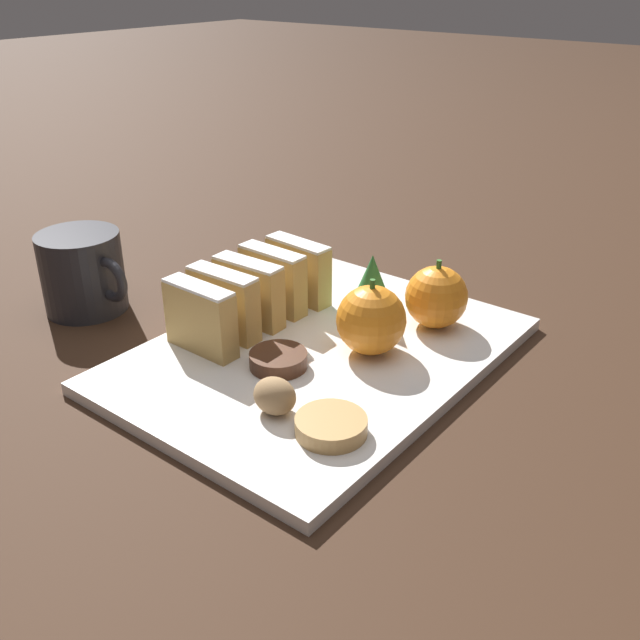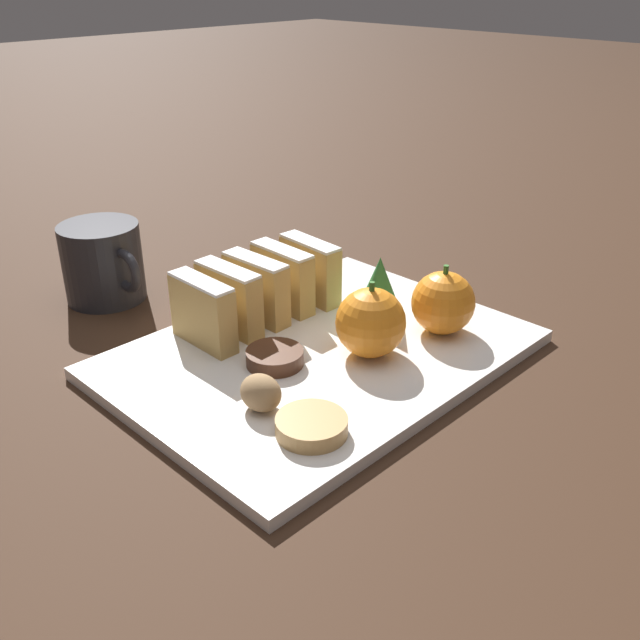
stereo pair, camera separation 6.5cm
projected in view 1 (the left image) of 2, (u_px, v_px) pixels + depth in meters
ground_plane at (320, 359)px, 0.67m from camera, size 6.00×6.00×0.00m
serving_platter at (320, 354)px, 0.67m from camera, size 0.28×0.37×0.01m
stollen_slice_front at (200, 318)px, 0.65m from camera, size 0.08×0.02×0.07m
stollen_slice_second at (224, 304)px, 0.68m from camera, size 0.08×0.02×0.07m
stollen_slice_third at (250, 292)px, 0.70m from camera, size 0.08×0.02×0.07m
stollen_slice_fourth at (273, 280)px, 0.73m from camera, size 0.08×0.02×0.07m
stollen_slice_fifth at (298, 271)px, 0.75m from camera, size 0.08×0.03×0.07m
orange_near at (436, 297)px, 0.70m from camera, size 0.06×0.06×0.07m
orange_far at (371, 320)px, 0.65m from camera, size 0.06×0.06×0.07m
walnut at (275, 396)px, 0.57m from camera, size 0.04×0.03×0.03m
chocolate_cookie at (278, 360)px, 0.64m from camera, size 0.05×0.05×0.01m
gingerbread_cookie at (331, 426)px, 0.55m from camera, size 0.06×0.06×0.01m
evergreen_sprig at (369, 286)px, 0.71m from camera, size 0.05×0.05×0.07m
coffee_mug at (83, 272)px, 0.75m from camera, size 0.12×0.09×0.09m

